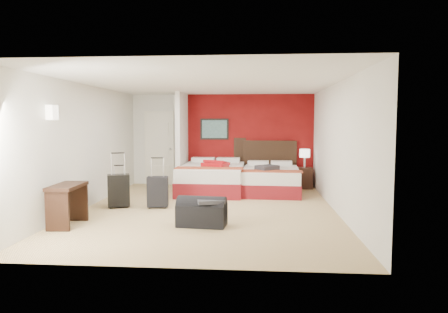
# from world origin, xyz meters

# --- Properties ---
(ground) EXTENTS (6.50, 6.50, 0.00)m
(ground) POSITION_xyz_m (0.00, 0.00, 0.00)
(ground) COLOR #D9BE86
(ground) RESTS_ON ground
(room_walls) EXTENTS (5.02, 6.52, 2.50)m
(room_walls) POSITION_xyz_m (-1.40, 1.42, 1.26)
(room_walls) COLOR silver
(room_walls) RESTS_ON ground
(red_accent_panel) EXTENTS (3.50, 0.04, 2.50)m
(red_accent_panel) POSITION_xyz_m (0.75, 3.23, 1.25)
(red_accent_panel) COLOR maroon
(red_accent_panel) RESTS_ON ground
(partition_wall) EXTENTS (0.12, 1.20, 2.50)m
(partition_wall) POSITION_xyz_m (-1.00, 2.61, 1.25)
(partition_wall) COLOR silver
(partition_wall) RESTS_ON ground
(entry_door) EXTENTS (0.82, 0.06, 2.05)m
(entry_door) POSITION_xyz_m (-1.75, 3.20, 1.02)
(entry_door) COLOR silver
(entry_door) RESTS_ON ground
(bed_left) EXTENTS (1.57, 2.23, 0.66)m
(bed_left) POSITION_xyz_m (-0.14, 2.10, 0.33)
(bed_left) COLOR white
(bed_left) RESTS_ON ground
(bed_right) EXTENTS (1.46, 2.03, 0.59)m
(bed_right) POSITION_xyz_m (1.31, 2.11, 0.30)
(bed_right) COLOR white
(bed_right) RESTS_ON ground
(red_suitcase_open) EXTENTS (0.85, 0.97, 0.10)m
(red_suitcase_open) POSITION_xyz_m (-0.04, 2.00, 0.71)
(red_suitcase_open) COLOR #AB0E15
(red_suitcase_open) RESTS_ON bed_left
(jacket_bundle) EXTENTS (0.61, 0.60, 0.11)m
(jacket_bundle) POSITION_xyz_m (1.21, 1.81, 0.65)
(jacket_bundle) COLOR #38383D
(jacket_bundle) RESTS_ON bed_right
(nightstand) EXTENTS (0.40, 0.40, 0.55)m
(nightstand) POSITION_xyz_m (2.22, 2.81, 0.28)
(nightstand) COLOR black
(nightstand) RESTS_ON ground
(table_lamp) EXTENTS (0.35, 0.35, 0.48)m
(table_lamp) POSITION_xyz_m (2.22, 2.81, 0.79)
(table_lamp) COLOR silver
(table_lamp) RESTS_ON nightstand
(suitcase_black) EXTENTS (0.50, 0.40, 0.65)m
(suitcase_black) POSITION_xyz_m (-1.85, 0.08, 0.32)
(suitcase_black) COLOR black
(suitcase_black) RESTS_ON ground
(suitcase_charcoal) EXTENTS (0.44, 0.30, 0.61)m
(suitcase_charcoal) POSITION_xyz_m (-1.04, 0.11, 0.30)
(suitcase_charcoal) COLOR black
(suitcase_charcoal) RESTS_ON ground
(suitcase_navy) EXTENTS (0.37, 0.27, 0.47)m
(suitcase_navy) POSITION_xyz_m (-1.92, 0.35, 0.23)
(suitcase_navy) COLOR black
(suitcase_navy) RESTS_ON ground
(duffel_bag) EXTENTS (0.85, 0.51, 0.41)m
(duffel_bag) POSITION_xyz_m (0.05, -1.25, 0.21)
(duffel_bag) COLOR black
(duffel_bag) RESTS_ON ground
(jacket_draped) EXTENTS (0.53, 0.48, 0.06)m
(jacket_draped) POSITION_xyz_m (0.20, -1.30, 0.44)
(jacket_draped) COLOR #37363B
(jacket_draped) RESTS_ON duffel_bag
(desk) EXTENTS (0.46, 0.86, 0.70)m
(desk) POSITION_xyz_m (-2.20, -1.43, 0.35)
(desk) COLOR black
(desk) RESTS_ON ground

